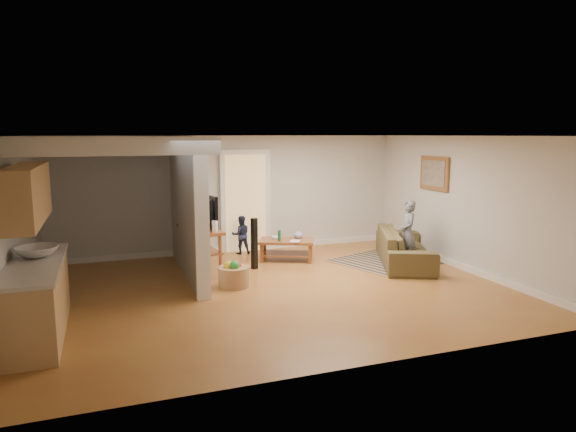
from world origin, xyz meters
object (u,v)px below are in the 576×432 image
object	(u,v)px
tv_console	(201,232)
speaker_left	(201,245)
speaker_right	(254,244)
child	(407,263)
coffee_table	(287,244)
toddler	(241,254)
sofa	(404,263)
toy_basket	(234,275)

from	to	relation	value
tv_console	speaker_left	xyz separation A→B (m)	(-0.07, -0.31, -0.19)
speaker_right	child	bearing A→B (deg)	-33.51
coffee_table	child	world-z (taller)	coffee_table
tv_console	speaker_right	distance (m)	1.02
speaker_left	speaker_right	size ratio (longest dim) A/B	1.17
speaker_right	child	distance (m)	3.06
child	coffee_table	bearing A→B (deg)	-98.84
child	toddler	bearing A→B (deg)	-106.30
coffee_table	toddler	distance (m)	1.19
speaker_left	speaker_right	world-z (taller)	speaker_left
speaker_left	speaker_right	distance (m)	1.07
sofa	speaker_right	world-z (taller)	speaker_right
sofa	child	distance (m)	0.06
tv_console	speaker_right	world-z (taller)	tv_console
coffee_table	speaker_left	distance (m)	1.99
tv_console	toddler	xyz separation A→B (m)	(1.06, 1.19, -0.76)
toddler	coffee_table	bearing A→B (deg)	134.80
speaker_left	tv_console	bearing A→B (deg)	57.93
sofa	tv_console	xyz separation A→B (m)	(-3.88, 0.73, 0.76)
tv_console	toy_basket	xyz separation A→B (m)	(0.33, -1.11, -0.57)
speaker_right	child	size ratio (longest dim) A/B	0.78
coffee_table	speaker_left	world-z (taller)	speaker_left
coffee_table	toy_basket	xyz separation A→B (m)	(-1.47, -1.43, -0.14)
tv_console	speaker_left	world-z (taller)	same
tv_console	toddler	bearing A→B (deg)	39.73
child	speaker_left	bearing A→B (deg)	-78.55
tv_console	toy_basket	size ratio (longest dim) A/B	2.67
tv_console	child	bearing A→B (deg)	-19.16
speaker_left	toy_basket	world-z (taller)	speaker_left
tv_console	child	xyz separation A→B (m)	(3.93, -0.74, -0.76)
sofa	child	size ratio (longest dim) A/B	1.81
toy_basket	toddler	xyz separation A→B (m)	(0.73, 2.30, -0.19)
tv_console	speaker_right	xyz separation A→B (m)	(0.98, -0.11, -0.27)
coffee_table	child	distance (m)	2.40
tv_console	speaker_right	bearing A→B (deg)	-14.96
toy_basket	sofa	bearing A→B (deg)	6.16
sofa	toy_basket	distance (m)	3.57
speaker_right	tv_console	bearing A→B (deg)	152.07
tv_console	coffee_table	bearing A→B (deg)	1.54
tv_console	speaker_left	distance (m)	0.37
toy_basket	speaker_left	bearing A→B (deg)	116.60
sofa	tv_console	size ratio (longest dim) A/B	1.64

